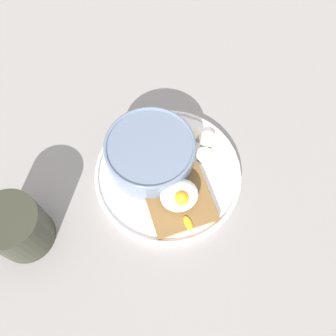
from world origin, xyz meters
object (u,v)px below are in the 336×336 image
object	(u,v)px
oatmeal_bowl	(150,153)
banana_slice_front	(204,155)
banana_slice_left	(207,139)
coffee_mug	(17,228)
poached_egg	(179,196)
banana_slice_back	(191,135)
toast_slice	(178,200)

from	to	relation	value
oatmeal_bowl	banana_slice_front	xyz separation A→B (cm)	(9.14, -2.08, -2.60)
banana_slice_left	coffee_mug	xyz separation A→B (cm)	(-33.73, -6.59, 3.04)
poached_egg	banana_slice_left	bearing A→B (deg)	47.38
poached_egg	banana_slice_back	size ratio (longest dim) A/B	3.10
coffee_mug	banana_slice_left	bearing A→B (deg)	11.06
banana_slice_back	coffee_mug	distance (cm)	32.74
banana_slice_front	banana_slice_back	xyz separation A→B (cm)	(-0.74, 4.51, 0.07)
oatmeal_bowl	banana_slice_front	bearing A→B (deg)	-12.81
banana_slice_left	banana_slice_back	bearing A→B (deg)	141.26
toast_slice	poached_egg	bearing A→B (deg)	-86.75
toast_slice	banana_slice_back	size ratio (longest dim) A/B	3.86
toast_slice	banana_slice_left	size ratio (longest dim) A/B	2.70
oatmeal_bowl	toast_slice	distance (cm)	9.17
coffee_mug	oatmeal_bowl	bearing A→B (deg)	14.50
banana_slice_left	poached_egg	bearing A→B (deg)	-132.62
oatmeal_bowl	banana_slice_back	size ratio (longest dim) A/B	5.50
toast_slice	banana_slice_back	xyz separation A→B (cm)	(6.42, 11.08, -0.18)
poached_egg	banana_slice_left	world-z (taller)	poached_egg
banana_slice_front	banana_slice_back	distance (cm)	4.57
toast_slice	banana_slice_left	bearing A→B (deg)	46.89
banana_slice_back	coffee_mug	bearing A→B (deg)	-165.06
poached_egg	coffee_mug	distance (cm)	25.23
oatmeal_bowl	toast_slice	xyz separation A→B (cm)	(1.98, -8.64, -2.35)
oatmeal_bowl	banana_slice_back	xyz separation A→B (cm)	(8.40, 2.43, -2.53)
poached_egg	banana_slice_front	world-z (taller)	poached_egg
oatmeal_bowl	poached_egg	bearing A→B (deg)	-77.29
coffee_mug	toast_slice	bearing A→B (deg)	-6.09
poached_egg	banana_slice_left	distance (cm)	13.01
poached_egg	banana_slice_left	xyz separation A→B (cm)	(8.67, 9.42, -2.35)
oatmeal_bowl	coffee_mug	size ratio (longest dim) A/B	1.59
toast_slice	oatmeal_bowl	bearing A→B (deg)	102.87
banana_slice_front	coffee_mug	bearing A→B (deg)	-173.11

